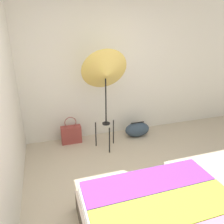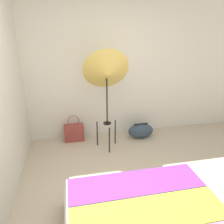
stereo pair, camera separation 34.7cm
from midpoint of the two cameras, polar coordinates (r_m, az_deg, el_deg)
ground_plane at (r=2.69m, az=6.97°, el=-26.56°), size 14.00×14.00×0.00m
wall_back at (r=4.00m, az=-2.30°, el=11.26°), size 8.00×0.05×2.60m
wall_side_left at (r=2.84m, az=-23.75°, el=5.48°), size 0.05×8.00×2.60m
photo_umbrella at (r=3.47m, az=1.52°, el=10.08°), size 0.75×0.49×1.70m
tote_bag at (r=4.10m, az=-7.49°, el=-5.35°), size 0.36×0.15×0.51m
duffel_bag at (r=4.26m, az=9.84°, el=-4.88°), size 0.49×0.28×0.29m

